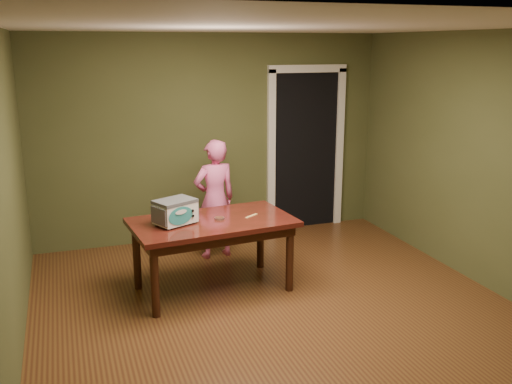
% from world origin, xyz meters
% --- Properties ---
extents(floor, '(5.00, 5.00, 0.00)m').
position_xyz_m(floor, '(0.00, 0.00, 0.00)').
color(floor, brown).
rests_on(floor, ground).
extents(room_shell, '(4.52, 5.02, 2.61)m').
position_xyz_m(room_shell, '(0.00, 0.00, 1.71)').
color(room_shell, '#4A4F2A').
rests_on(room_shell, ground).
extents(doorway, '(1.10, 0.66, 2.25)m').
position_xyz_m(doorway, '(1.30, 2.78, 1.06)').
color(doorway, black).
rests_on(doorway, ground).
extents(dining_table, '(1.68, 1.06, 0.75)m').
position_xyz_m(dining_table, '(-0.45, 0.82, 0.65)').
color(dining_table, '#36130C').
rests_on(dining_table, floor).
extents(toy_oven, '(0.46, 0.40, 0.25)m').
position_xyz_m(toy_oven, '(-0.82, 0.80, 0.88)').
color(toy_oven, '#4C4F54').
rests_on(toy_oven, dining_table).
extents(baking_pan, '(0.10, 0.10, 0.02)m').
position_xyz_m(baking_pan, '(-0.37, 0.81, 0.76)').
color(baking_pan, silver).
rests_on(baking_pan, dining_table).
extents(spatula, '(0.16, 0.12, 0.01)m').
position_xyz_m(spatula, '(-0.04, 0.81, 0.75)').
color(spatula, '#F3C169').
rests_on(spatula, dining_table).
extents(child, '(0.56, 0.41, 1.41)m').
position_xyz_m(child, '(-0.17, 1.74, 0.70)').
color(child, pink).
rests_on(child, floor).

